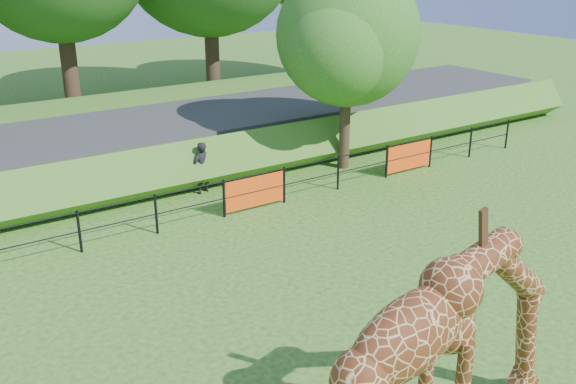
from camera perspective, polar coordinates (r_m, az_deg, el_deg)
name	(u,v)px	position (r m, az deg, el deg)	size (l,w,h in m)	color
giraffe	(452,355)	(9.49, 14.40, -13.88)	(4.73, 0.87, 3.38)	#5A2A12
perimeter_fence	(156,214)	(17.04, -11.64, -1.94)	(28.07, 0.10, 1.10)	black
embankment	(71,143)	(23.79, -18.70, 4.13)	(40.00, 9.00, 1.30)	#235715
road	(82,133)	(22.20, -17.83, 5.01)	(40.00, 5.00, 0.12)	#323235
visitor	(201,168)	(19.64, -7.71, 2.15)	(0.59, 0.38, 1.61)	black
tree_east	(349,40)	(21.25, 5.46, 13.29)	(5.40, 4.71, 6.76)	#332217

